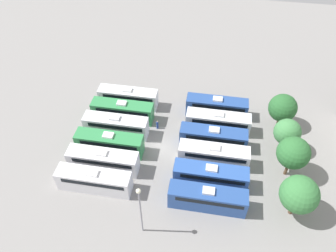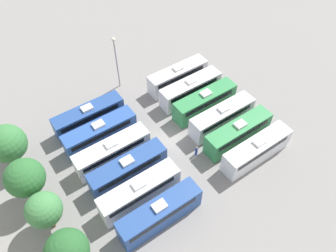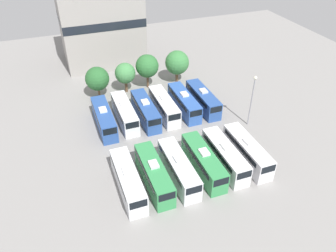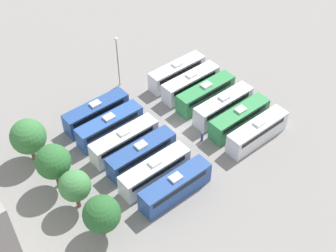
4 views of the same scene
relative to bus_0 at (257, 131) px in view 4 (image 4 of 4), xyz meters
The scene contains 19 objects.
ground_plane 12.20m from the bus_0, 40.43° to the left, with size 115.33×115.33×0.00m, color gray.
bus_0 is the anchor object (origin of this frame).
bus_1 3.65m from the bus_0, ahead, with size 2.59×10.54×3.70m.
bus_2 7.24m from the bus_0, ahead, with size 2.59×10.54×3.70m.
bus_3 11.12m from the bus_0, ahead, with size 2.59×10.54×3.70m.
bus_4 14.61m from the bus_0, ahead, with size 2.59×10.54×3.70m.
bus_5 18.28m from the bus_0, ahead, with size 2.59×10.54×3.70m.
bus_6 15.81m from the bus_0, 90.35° to the left, with size 2.59×10.54×3.70m.
bus_7 16.65m from the bus_0, 77.35° to the left, with size 2.59×10.54×3.70m.
bus_8 17.33m from the bus_0, 65.09° to the left, with size 2.59×10.54×3.70m.
bus_9 19.38m from the bus_0, 55.81° to the left, with size 2.59×10.54×3.70m.
bus_10 21.67m from the bus_0, 47.06° to the left, with size 2.59×10.54×3.70m.
bus_11 24.31m from the bus_0, 40.38° to the left, with size 2.59×10.54×3.70m.
worker_person 8.09m from the bus_0, 51.16° to the left, with size 0.36×0.36×1.71m.
light_pole 25.24m from the bus_0, 18.44° to the left, with size 0.60×0.60×9.38m.
tree_0 26.45m from the bus_0, 87.97° to the left, with size 4.62×4.62×6.34m.
tree_1 27.45m from the bus_0, 76.20° to the left, with size 4.10×4.10×6.19m.
tree_2 29.23m from the bus_0, 67.38° to the left, with size 4.66×4.66×7.13m.
tree_3 32.43m from the bus_0, 56.70° to the left, with size 4.98×4.98×6.94m.
Camera 4 is at (-38.22, 33.34, 49.54)m, focal length 50.00 mm.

